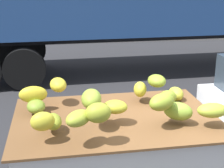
{
  "coord_description": "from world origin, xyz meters",
  "views": [
    {
      "loc": [
        -1.52,
        -3.89,
        2.89
      ],
      "look_at": [
        -0.92,
        0.77,
        1.34
      ],
      "focal_mm": 54.33,
      "sensor_mm": 36.0,
      "label": 1
    }
  ],
  "objects": [
    {
      "name": "curb_strip",
      "position": [
        0.0,
        10.84,
        0.08
      ],
      "size": [
        80.0,
        0.8,
        0.16
      ],
      "primitive_type": "cube",
      "color": "gray",
      "rests_on": "ground"
    }
  ]
}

